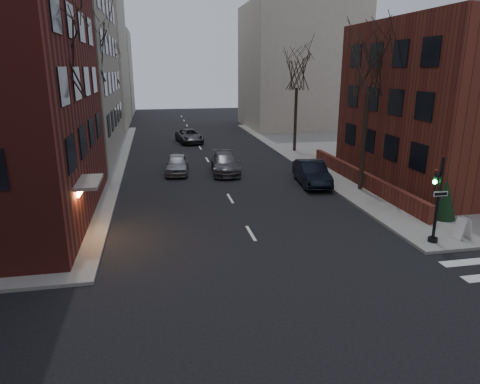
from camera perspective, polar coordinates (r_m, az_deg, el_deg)
name	(u,v)px	position (r m, az deg, el deg)	size (l,w,h in m)	color
building_right_brick	(463,104)	(33.72, 27.62, 10.32)	(12.00, 14.00, 11.00)	maroon
low_wall_right	(361,178)	(30.58, 15.78, 1.87)	(0.35, 16.00, 1.00)	maroon
building_distant_la	(70,59)	(63.28, -21.71, 16.15)	(14.00, 16.00, 18.00)	#BDB3A0
building_distant_ra	(299,67)	(60.55, 7.82, 16.19)	(14.00, 14.00, 16.00)	#BDB3A0
building_distant_lb	(102,73)	(79.84, -17.97, 14.85)	(10.00, 12.00, 14.00)	#BDB3A0
traffic_signal	(436,206)	(21.34, 24.68, -1.67)	(0.76, 0.44, 4.00)	black
tree_left_a	(51,55)	(21.83, -23.88, 16.35)	(4.18, 4.18, 10.26)	#2D231C
tree_left_b	(88,53)	(33.68, -19.60, 17.05)	(4.40, 4.40, 10.80)	#2D231C
tree_left_c	(108,66)	(47.58, -17.15, 15.70)	(3.96, 3.96, 9.72)	#2D231C
tree_right_a	(370,66)	(28.58, 16.94, 15.79)	(3.96, 3.96, 9.72)	#2D231C
tree_right_b	(297,71)	(41.51, 7.63, 15.66)	(3.74, 3.74, 9.18)	#2D231C
streetlamp_near	(96,126)	(29.85, -18.63, 8.31)	(0.36, 0.36, 6.28)	black
streetlamp_far	(119,103)	(49.66, -15.86, 11.40)	(0.36, 0.36, 6.28)	black
parked_sedan	(312,173)	(30.40, 9.54, 2.52)	(1.75, 5.02, 1.65)	black
car_lane_silver	(177,164)	(33.62, -8.40, 3.73)	(1.73, 4.31, 1.47)	gray
car_lane_gray	(225,163)	(33.38, -1.98, 3.83)	(2.11, 5.18, 1.50)	#46464B
car_lane_far	(189,136)	(47.51, -6.77, 7.43)	(2.39, 5.19, 1.44)	#39383D
sandwich_board	(463,228)	(22.78, 27.59, -4.30)	(0.45, 0.63, 1.02)	white
evergreen_shrub	(445,199)	(25.15, 25.65, -0.83)	(1.30, 1.30, 2.17)	black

